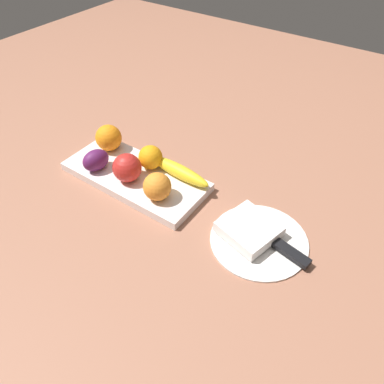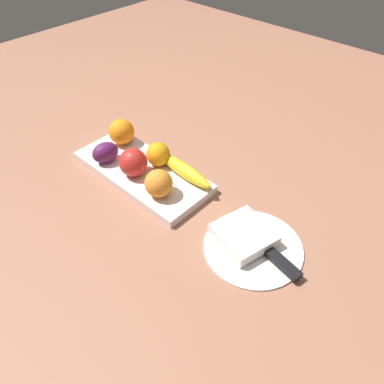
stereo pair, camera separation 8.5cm
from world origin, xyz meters
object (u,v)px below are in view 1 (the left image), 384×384
at_px(apple, 127,168).
at_px(folded_napkin, 249,229).
at_px(grape_bunch, 96,160).
at_px(dinner_plate, 259,240).
at_px(orange_near_banana, 150,157).
at_px(banana, 179,171).
at_px(fruit_tray, 135,176).
at_px(orange_center, 157,187).
at_px(orange_near_apple, 109,138).
at_px(knife, 284,249).

bearing_deg(apple, folded_napkin, -175.60).
height_order(grape_bunch, dinner_plate, grape_bunch).
distance_m(orange_near_banana, folded_napkin, 0.32).
distance_m(apple, banana, 0.13).
bearing_deg(dinner_plate, fruit_tray, 0.00).
xyz_separation_m(apple, orange_near_banana, (-0.02, -0.07, -0.00)).
bearing_deg(orange_center, orange_near_apple, -18.42).
bearing_deg(dinner_plate, folded_napkin, 0.00).
height_order(banana, orange_near_banana, orange_near_banana).
distance_m(orange_near_banana, dinner_plate, 0.35).
relative_size(orange_near_banana, knife, 0.35).
bearing_deg(folded_napkin, fruit_tray, 0.00).
relative_size(apple, knife, 0.40).
distance_m(fruit_tray, orange_center, 0.12).
relative_size(fruit_tray, orange_near_apple, 5.33).
height_order(apple, orange_center, apple).
relative_size(orange_near_apple, knife, 0.40).
bearing_deg(knife, dinner_plate, 11.90).
xyz_separation_m(apple, orange_center, (-0.10, 0.01, -0.00)).
distance_m(apple, knife, 0.42).
xyz_separation_m(fruit_tray, dinner_plate, (-0.36, -0.00, -0.01)).
distance_m(fruit_tray, banana, 0.12).
xyz_separation_m(grape_bunch, dinner_plate, (-0.46, -0.04, -0.05)).
height_order(fruit_tray, banana, banana).
bearing_deg(knife, orange_center, 17.43).
bearing_deg(dinner_plate, orange_center, 7.78).
bearing_deg(banana, knife, -6.53).
distance_m(banana, folded_napkin, 0.24).
distance_m(apple, orange_near_banana, 0.07).
bearing_deg(apple, orange_near_banana, -103.08).
relative_size(fruit_tray, grape_bunch, 5.37).
height_order(apple, orange_near_banana, apple).
bearing_deg(knife, grape_bunch, 15.61).
bearing_deg(grape_bunch, dinner_plate, -174.79).
distance_m(dinner_plate, folded_napkin, 0.03).
distance_m(grape_bunch, dinner_plate, 0.46).
height_order(banana, knife, banana).
relative_size(banana, grape_bunch, 2.54).
relative_size(fruit_tray, dinner_plate, 1.77).
distance_m(orange_near_banana, orange_center, 0.12).
relative_size(orange_near_apple, grape_bunch, 1.01).
xyz_separation_m(orange_near_banana, orange_center, (-0.09, 0.08, 0.00)).
relative_size(orange_center, grape_bunch, 0.95).
xyz_separation_m(orange_near_banana, knife, (-0.40, 0.04, -0.04)).
xyz_separation_m(banana, orange_center, (-0.00, 0.09, 0.02)).
bearing_deg(knife, folded_napkin, 11.58).
relative_size(apple, folded_napkin, 0.63).
xyz_separation_m(orange_near_apple, orange_center, (-0.23, 0.08, -0.00)).
height_order(banana, dinner_plate, banana).
bearing_deg(apple, banana, -141.29).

